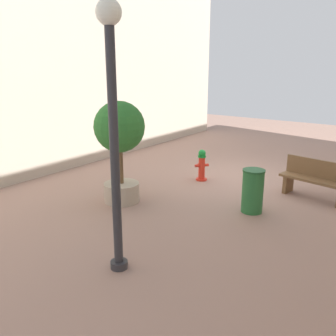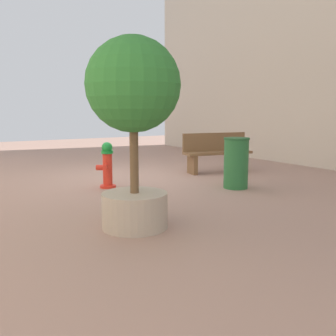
# 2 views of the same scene
# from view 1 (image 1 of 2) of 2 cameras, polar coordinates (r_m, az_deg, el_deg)

# --- Properties ---
(ground_plane) EXTENTS (23.40, 23.40, 0.00)m
(ground_plane) POSITION_cam_1_polar(r_m,az_deg,el_deg) (10.85, 11.52, -1.49)
(ground_plane) COLOR #9E7A6B
(building_facade_right) EXTENTS (0.70, 18.00, 7.06)m
(building_facade_right) POSITION_cam_1_polar(r_m,az_deg,el_deg) (11.57, -19.03, 16.81)
(building_facade_right) COLOR beige
(building_facade_right) RESTS_ON ground_plane
(fire_hydrant) EXTENTS (0.36, 0.37, 0.89)m
(fire_hydrant) POSITION_cam_1_polar(r_m,az_deg,el_deg) (10.34, 5.28, 0.49)
(fire_hydrant) COLOR red
(fire_hydrant) RESTS_ON ground_plane
(bench_near) EXTENTS (1.74, 0.74, 0.95)m
(bench_near) POSITION_cam_1_polar(r_m,az_deg,el_deg) (9.59, 22.11, -1.59)
(bench_near) COLOR brown
(bench_near) RESTS_ON ground_plane
(planter_tree) EXTENTS (1.17, 1.17, 2.40)m
(planter_tree) POSITION_cam_1_polar(r_m,az_deg,el_deg) (8.50, -7.53, 4.62)
(planter_tree) COLOR tan
(planter_tree) RESTS_ON ground_plane
(street_lamp) EXTENTS (0.36, 0.36, 4.04)m
(street_lamp) POSITION_cam_1_polar(r_m,az_deg,el_deg) (5.36, -8.60, 8.35)
(street_lamp) COLOR #2D2D33
(street_lamp) RESTS_ON ground_plane
(trash_bin) EXTENTS (0.49, 0.49, 0.98)m
(trash_bin) POSITION_cam_1_polar(r_m,az_deg,el_deg) (8.28, 13.08, -3.50)
(trash_bin) COLOR #266633
(trash_bin) RESTS_ON ground_plane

